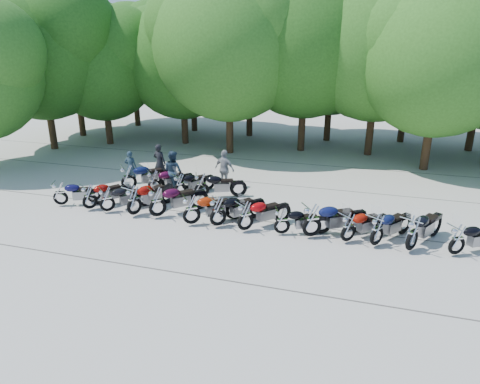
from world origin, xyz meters
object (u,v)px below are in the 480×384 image
(motorcycle_7, at_px, (246,215))
(rider_1, at_px, (173,171))
(motorcycle_4, at_px, (157,201))
(motorcycle_13, at_px, (458,239))
(motorcycle_3, at_px, (134,199))
(rider_2, at_px, (225,169))
(motorcycle_9, at_px, (312,219))
(motorcycle_17, at_px, (202,184))
(motorcycle_6, at_px, (218,210))
(motorcycle_11, at_px, (377,229))
(motorcycle_1, at_px, (89,196))
(motorcycle_5, at_px, (191,209))
(motorcycle_12, at_px, (413,232))
(motorcycle_2, at_px, (107,199))
(motorcycle_10, at_px, (349,226))
(rider_3, at_px, (160,163))
(rider_0, at_px, (131,167))
(motorcycle_0, at_px, (60,193))
(motorcycle_8, at_px, (282,220))
(motorcycle_15, at_px, (154,181))
(motorcycle_16, at_px, (180,184))
(motorcycle_14, at_px, (128,177))

(motorcycle_7, distance_m, rider_1, 5.58)
(motorcycle_4, bearing_deg, motorcycle_13, -137.67)
(motorcycle_3, distance_m, rider_2, 4.89)
(motorcycle_9, bearing_deg, rider_2, 14.15)
(motorcycle_17, bearing_deg, motorcycle_6, -170.53)
(motorcycle_6, height_order, motorcycle_11, motorcycle_6)
(motorcycle_6, distance_m, motorcycle_13, 8.09)
(motorcycle_1, relative_size, motorcycle_6, 0.93)
(motorcycle_11, bearing_deg, motorcycle_3, 34.59)
(motorcycle_5, xyz_separation_m, motorcycle_12, (7.72, 0.10, 0.03))
(motorcycle_2, relative_size, motorcycle_10, 0.99)
(motorcycle_1, relative_size, rider_3, 1.18)
(motorcycle_12, relative_size, motorcycle_13, 1.15)
(motorcycle_11, xyz_separation_m, rider_2, (-6.83, 4.34, 0.26))
(motorcycle_10, xyz_separation_m, rider_0, (-10.45, 3.64, 0.19))
(motorcycle_6, xyz_separation_m, motorcycle_12, (6.72, -0.04, 0.03))
(motorcycle_6, bearing_deg, motorcycle_12, -137.11)
(motorcycle_7, bearing_deg, motorcycle_12, -137.43)
(motorcycle_10, distance_m, motorcycle_17, 6.96)
(motorcycle_0, relative_size, motorcycle_13, 0.98)
(rider_1, bearing_deg, motorcycle_5, 146.30)
(motorcycle_8, bearing_deg, motorcycle_5, 70.58)
(motorcycle_8, bearing_deg, motorcycle_9, -108.05)
(motorcycle_7, distance_m, rider_0, 7.82)
(motorcycle_3, bearing_deg, rider_2, -98.06)
(motorcycle_4, distance_m, motorcycle_13, 10.64)
(motorcycle_1, distance_m, motorcycle_6, 5.59)
(motorcycle_3, distance_m, motorcycle_9, 6.97)
(motorcycle_15, distance_m, motorcycle_16, 1.29)
(motorcycle_1, relative_size, motorcycle_4, 0.89)
(motorcycle_11, bearing_deg, motorcycle_1, 34.37)
(motorcycle_10, distance_m, motorcycle_11, 0.94)
(motorcycle_5, bearing_deg, rider_1, -3.19)
(motorcycle_4, bearing_deg, motorcycle_16, -44.25)
(motorcycle_13, distance_m, rider_3, 13.42)
(motorcycle_1, height_order, motorcycle_14, motorcycle_14)
(motorcycle_3, bearing_deg, motorcycle_9, -159.77)
(motorcycle_1, distance_m, motorcycle_17, 4.67)
(motorcycle_15, bearing_deg, motorcycle_4, 165.33)
(motorcycle_1, height_order, motorcycle_9, motorcycle_9)
(motorcycle_5, relative_size, motorcycle_11, 1.04)
(motorcycle_9, relative_size, motorcycle_10, 1.16)
(motorcycle_5, xyz_separation_m, motorcycle_13, (9.08, 0.21, -0.06))
(rider_0, bearing_deg, motorcycle_6, 137.87)
(motorcycle_0, distance_m, motorcycle_9, 10.47)
(motorcycle_1, bearing_deg, rider_1, -92.26)
(motorcycle_2, xyz_separation_m, motorcycle_5, (3.75, -0.21, 0.07))
(motorcycle_3, relative_size, motorcycle_7, 1.08)
(motorcycle_9, distance_m, motorcycle_17, 5.83)
(motorcycle_5, bearing_deg, motorcycle_16, -5.47)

